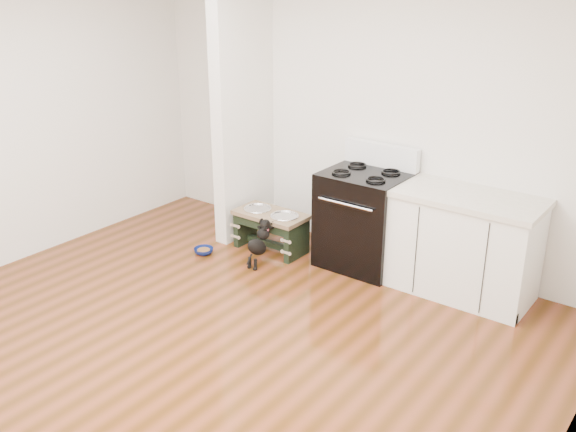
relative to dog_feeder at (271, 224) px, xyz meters
name	(u,v)px	position (x,y,z in m)	size (l,w,h in m)	color
ground	(184,356)	(0.66, -1.88, -0.29)	(5.00, 5.00, 0.00)	#47270C
room_shell	(169,144)	(0.66, -1.88, 1.33)	(5.00, 5.00, 5.00)	silver
partition_wall	(243,108)	(-0.52, 0.22, 1.06)	(0.15, 0.80, 2.70)	silver
oven_range	(364,218)	(0.91, 0.28, 0.19)	(0.76, 0.69, 1.14)	black
cabinet_run	(464,245)	(1.89, 0.30, 0.17)	(1.24, 0.64, 0.91)	white
dog_feeder	(271,224)	(0.00, 0.00, 0.00)	(0.73, 0.39, 0.42)	black
puppy	(259,242)	(0.13, -0.34, -0.04)	(0.13, 0.38, 0.45)	black
floor_bowl	(204,251)	(-0.48, -0.48, -0.26)	(0.25, 0.25, 0.06)	#0C1955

